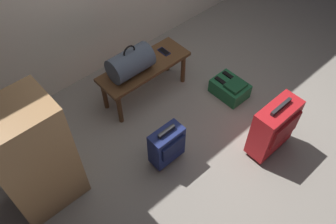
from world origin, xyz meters
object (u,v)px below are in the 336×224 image
object	(u,v)px
cell_phone	(164,52)
suitcase_upright_red	(274,127)
suitcase_small_navy	(167,145)
side_cabinet	(33,158)
duffel_bag_slate	(130,63)
bench	(144,70)
backpack_green	(230,88)

from	to	relation	value
cell_phone	suitcase_upright_red	world-z (taller)	suitcase_upright_red
suitcase_small_navy	suitcase_upright_red	bearing A→B (deg)	-33.88
cell_phone	side_cabinet	bearing A→B (deg)	-167.52
duffel_bag_slate	suitcase_upright_red	world-z (taller)	duffel_bag_slate
suitcase_small_navy	side_cabinet	world-z (taller)	side_cabinet
bench	suitcase_small_navy	bearing A→B (deg)	-116.85
suitcase_small_navy	backpack_green	size ratio (longest dim) A/B	1.21
duffel_bag_slate	suitcase_upright_red	distance (m)	1.48
suitcase_upright_red	suitcase_small_navy	bearing A→B (deg)	146.12
bench	duffel_bag_slate	bearing A→B (deg)	-180.00
duffel_bag_slate	suitcase_upright_red	xyz separation A→B (m)	(0.58, -1.35, -0.23)
bench	backpack_green	world-z (taller)	bench
suitcase_small_navy	cell_phone	bearing A→B (deg)	49.66
cell_phone	suitcase_upright_red	distance (m)	1.38
backpack_green	side_cabinet	xyz separation A→B (m)	(-2.08, 0.27, 0.46)
side_cabinet	duffel_bag_slate	bearing A→B (deg)	15.98
cell_phone	suitcase_upright_red	bearing A→B (deg)	-84.90
suitcase_upright_red	backpack_green	distance (m)	0.80
suitcase_upright_red	side_cabinet	xyz separation A→B (m)	(-1.81, 0.99, 0.23)
bench	suitcase_small_navy	xyz separation A→B (m)	(-0.40, -0.80, -0.12)
duffel_bag_slate	cell_phone	bearing A→B (deg)	2.51
bench	side_cabinet	bearing A→B (deg)	-165.79
cell_phone	backpack_green	xyz separation A→B (m)	(0.39, -0.65, -0.33)
suitcase_upright_red	suitcase_small_navy	world-z (taller)	suitcase_upright_red
duffel_bag_slate	suitcase_small_navy	bearing A→B (deg)	-106.87
bench	cell_phone	size ratio (longest dim) A/B	6.94
suitcase_small_navy	backpack_green	distance (m)	1.11
bench	side_cabinet	xyz separation A→B (m)	(-1.40, -0.35, 0.20)
side_cabinet	suitcase_upright_red	bearing A→B (deg)	-28.79
bench	suitcase_upright_red	distance (m)	1.41
cell_phone	backpack_green	size ratio (longest dim) A/B	0.38
duffel_bag_slate	suitcase_small_navy	size ratio (longest dim) A/B	0.96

